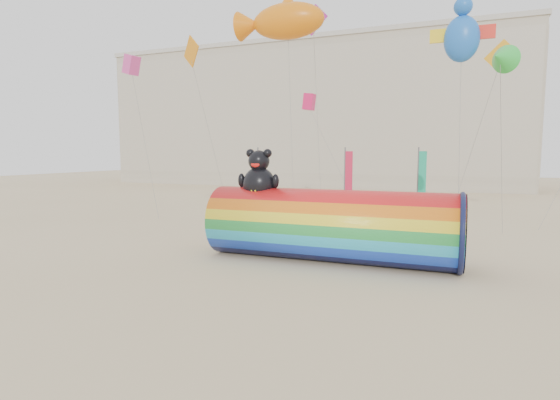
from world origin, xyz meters
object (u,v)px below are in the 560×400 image
(hotel_building, at_px, (309,117))
(kite_handler, at_px, (391,228))
(fabric_bundle, at_px, (380,250))
(windsock_assembly, at_px, (330,224))

(hotel_building, bearing_deg, kite_handler, -67.24)
(hotel_building, distance_m, fabric_bundle, 48.58)
(windsock_assembly, relative_size, kite_handler, 5.79)
(windsock_assembly, bearing_deg, hotel_building, 108.62)
(windsock_assembly, bearing_deg, fabric_bundle, 48.89)
(kite_handler, xyz_separation_m, fabric_bundle, (-0.23, -1.94, -0.77))
(kite_handler, bearing_deg, hotel_building, -94.54)
(kite_handler, bearing_deg, fabric_bundle, 55.88)
(windsock_assembly, distance_m, fabric_bundle, 3.22)
(hotel_building, distance_m, windsock_assembly, 49.65)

